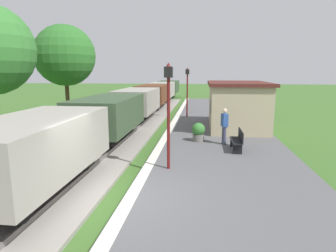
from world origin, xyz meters
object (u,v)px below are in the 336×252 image
(person_waiting, at_px, (224,125))
(lamp_post_near, at_px, (169,97))
(station_hut, at_px, (237,105))
(tree_trackside_far, at_px, (65,56))
(potted_planter, at_px, (198,132))
(bench_near_hut, at_px, (238,140))
(lamp_post_far, at_px, (187,83))
(freight_train, at_px, (146,99))

(person_waiting, relative_size, lamp_post_near, 0.46)
(station_hut, distance_m, lamp_post_near, 8.87)
(person_waiting, xyz_separation_m, tree_trackside_far, (-10.70, 6.26, 3.56))
(lamp_post_near, bearing_deg, station_hut, 68.39)
(potted_planter, bearing_deg, lamp_post_near, -102.99)
(lamp_post_near, xyz_separation_m, tree_trackside_far, (-8.50, 10.06, 1.94))
(station_hut, relative_size, bench_near_hut, 3.87)
(lamp_post_far, bearing_deg, potted_planter, -82.88)
(freight_train, height_order, tree_trackside_far, tree_trackside_far)
(station_hut, height_order, bench_near_hut, station_hut)
(freight_train, distance_m, potted_planter, 10.88)
(station_hut, xyz_separation_m, tree_trackside_far, (-11.74, 1.88, 3.09))
(freight_train, relative_size, person_waiting, 22.92)
(person_waiting, height_order, lamp_post_far, lamp_post_far)
(station_hut, height_order, potted_planter, station_hut)
(freight_train, distance_m, tree_trackside_far, 7.23)
(lamp_post_near, distance_m, lamp_post_far, 12.21)
(station_hut, distance_m, lamp_post_far, 5.30)
(freight_train, distance_m, person_waiting, 11.85)
(freight_train, distance_m, bench_near_hut, 13.04)
(freight_train, distance_m, station_hut, 9.05)
(freight_train, height_order, lamp_post_near, lamp_post_near)
(tree_trackside_far, bearing_deg, bench_near_hut, -33.09)
(lamp_post_far, xyz_separation_m, tree_trackside_far, (-8.50, -2.15, 1.94))
(bench_near_hut, distance_m, tree_trackside_far, 13.98)
(person_waiting, height_order, lamp_post_near, lamp_post_near)
(freight_train, bearing_deg, tree_trackside_far, -140.37)
(lamp_post_far, relative_size, tree_trackside_far, 0.54)
(bench_near_hut, bearing_deg, person_waiting, 116.36)
(station_hut, bearing_deg, lamp_post_far, 128.80)
(lamp_post_far, bearing_deg, bench_near_hut, -73.95)
(bench_near_hut, relative_size, lamp_post_near, 0.41)
(lamp_post_near, relative_size, lamp_post_far, 1.00)
(bench_near_hut, distance_m, person_waiting, 1.26)
(freight_train, xyz_separation_m, tree_trackside_far, (-4.94, -4.09, 3.34))
(freight_train, bearing_deg, person_waiting, -60.90)
(station_hut, distance_m, potted_planter, 4.59)
(potted_planter, bearing_deg, bench_near_hut, -41.67)
(tree_trackside_far, bearing_deg, person_waiting, -30.34)
(bench_near_hut, height_order, potted_planter, potted_planter)
(station_hut, height_order, lamp_post_far, lamp_post_far)
(freight_train, height_order, bench_near_hut, freight_train)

